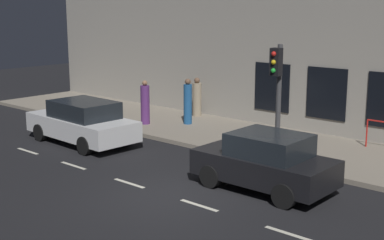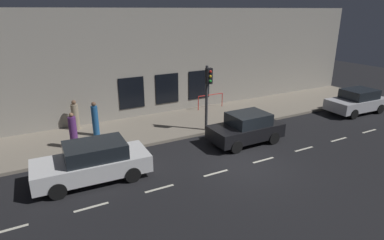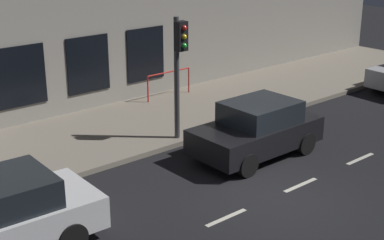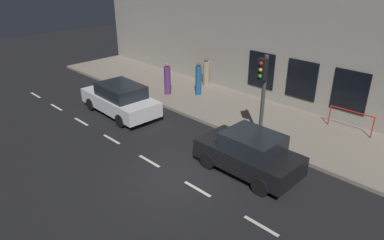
{
  "view_description": "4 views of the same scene",
  "coord_description": "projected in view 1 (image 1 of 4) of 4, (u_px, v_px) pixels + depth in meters",
  "views": [
    {
      "loc": [
        -9.66,
        -9.25,
        4.9
      ],
      "look_at": [
        1.28,
        0.36,
        1.8
      ],
      "focal_mm": 50.09,
      "sensor_mm": 36.0,
      "label": 1
    },
    {
      "loc": [
        -10.18,
        8.29,
        6.6
      ],
      "look_at": [
        1.65,
        1.86,
        1.94
      ],
      "focal_mm": 29.99,
      "sensor_mm": 36.0,
      "label": 2
    },
    {
      "loc": [
        -8.3,
        9.71,
        6.39
      ],
      "look_at": [
        2.47,
        0.51,
        1.43
      ],
      "focal_mm": 54.1,
      "sensor_mm": 36.0,
      "label": 3
    },
    {
      "loc": [
        -7.18,
        -7.85,
        7.11
      ],
      "look_at": [
        1.4,
        0.65,
        1.61
      ],
      "focal_mm": 32.88,
      "sensor_mm": 36.0,
      "label": 4
    }
  ],
  "objects": [
    {
      "name": "traffic_light",
      "position": [
        277.0,
        84.0,
        16.34
      ],
      "size": [
        0.5,
        0.32,
        3.63
      ],
      "color": "#424244",
      "rests_on": "sidewalk"
    },
    {
      "name": "parked_car_2",
      "position": [
        265.0,
        162.0,
        14.45
      ],
      "size": [
        1.92,
        3.81,
        1.58
      ],
      "rotation": [
        0.0,
        0.0,
        -0.0
      ],
      "color": "black",
      "rests_on": "ground"
    },
    {
      "name": "pedestrian_0",
      "position": [
        197.0,
        98.0,
        23.53
      ],
      "size": [
        0.53,
        0.53,
        1.71
      ],
      "rotation": [
        0.0,
        0.0,
        5.2
      ],
      "color": "gray",
      "rests_on": "sidewalk"
    },
    {
      "name": "ground_plane",
      "position": [
        170.0,
        196.0,
        14.09
      ],
      "size": [
        60.0,
        60.0,
        0.0
      ],
      "primitive_type": "plane",
      "color": "black"
    },
    {
      "name": "building_facade",
      "position": [
        333.0,
        49.0,
        19.86
      ],
      "size": [
        0.65,
        32.0,
        6.69
      ],
      "color": "gray",
      "rests_on": "ground"
    },
    {
      "name": "pedestrian_1",
      "position": [
        188.0,
        103.0,
        21.92
      ],
      "size": [
        0.48,
        0.48,
        1.87
      ],
      "rotation": [
        0.0,
        0.0,
        4.03
      ],
      "color": "#1E5189",
      "rests_on": "sidewalk"
    },
    {
      "name": "sidewalk",
      "position": [
        294.0,
        148.0,
        18.66
      ],
      "size": [
        4.5,
        32.0,
        0.15
      ],
      "color": "gray",
      "rests_on": "ground"
    },
    {
      "name": "parked_car_1",
      "position": [
        82.0,
        122.0,
        19.39
      ],
      "size": [
        2.13,
        4.6,
        1.58
      ],
      "rotation": [
        0.0,
        0.0,
        -0.04
      ],
      "color": "silver",
      "rests_on": "ground"
    },
    {
      "name": "pedestrian_2",
      "position": [
        145.0,
        104.0,
        21.93
      ],
      "size": [
        0.44,
        0.44,
        1.8
      ],
      "rotation": [
        0.0,
        0.0,
        2.94
      ],
      "color": "#5B2D70",
      "rests_on": "sidewalk"
    },
    {
      "name": "lane_centre_line",
      "position": [
        199.0,
        205.0,
        13.44
      ],
      "size": [
        0.12,
        27.2,
        0.01
      ],
      "color": "beige",
      "rests_on": "ground"
    }
  ]
}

